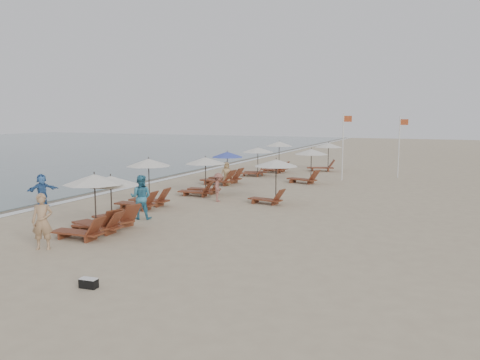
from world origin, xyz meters
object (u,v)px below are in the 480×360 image
at_px(inland_station_1, 307,162).
at_px(flag_pole_near, 343,143).
at_px(inland_station_2, 325,154).
at_px(beachgoer_mid_b, 218,187).
at_px(waterline_walker, 42,190).
at_px(lounger_station_0, 90,206).
at_px(beachgoer_mid_a, 141,197).
at_px(lounger_station_2, 145,185).
at_px(beachgoer_far_b, 227,174).
at_px(beachgoer_near, 42,221).
at_px(lounger_station_4, 223,170).
at_px(lounger_station_6, 277,157).
at_px(lounger_station_3, 202,175).
at_px(duffel_bag, 89,283).
at_px(lounger_station_5, 256,159).
at_px(inland_station_0, 272,174).
at_px(lounger_station_1, 106,204).

height_order(inland_station_1, flag_pole_near, flag_pole_near).
xyz_separation_m(inland_station_2, beachgoer_mid_b, (-1.74, -15.70, -0.59)).
distance_m(waterline_walker, flag_pole_near, 19.18).
distance_m(lounger_station_0, beachgoer_mid_a, 3.27).
distance_m(lounger_station_2, beachgoer_far_b, 8.26).
bearing_deg(beachgoer_near, lounger_station_0, 52.10).
bearing_deg(waterline_walker, lounger_station_4, 0.87).
bearing_deg(lounger_station_6, lounger_station_3, -91.19).
bearing_deg(duffel_bag, beachgoer_mid_a, 115.56).
bearing_deg(lounger_station_5, inland_station_0, -64.33).
distance_m(lounger_station_6, beachgoer_mid_b, 13.48).
relative_size(lounger_station_2, inland_station_1, 0.93).
distance_m(lounger_station_4, inland_station_0, 7.56).
relative_size(beachgoer_near, beachgoer_mid_a, 0.99).
xyz_separation_m(lounger_station_5, inland_station_0, (4.89, -10.18, 0.30)).
relative_size(waterline_walker, flag_pole_near, 0.35).
distance_m(inland_station_0, inland_station_1, 7.91).
bearing_deg(flag_pole_near, lounger_station_4, -144.49).
xyz_separation_m(beachgoer_near, beachgoer_mid_a, (0.22, 5.25, 0.01)).
bearing_deg(inland_station_0, lounger_station_1, -117.90).
xyz_separation_m(beachgoer_near, waterline_walker, (-5.79, 5.71, -0.14)).
height_order(lounger_station_4, duffel_bag, lounger_station_4).
xyz_separation_m(lounger_station_2, lounger_station_4, (-0.04, 8.81, -0.18)).
xyz_separation_m(lounger_station_5, beachgoer_far_b, (0.14, -5.36, -0.44)).
distance_m(inland_station_2, beachgoer_mid_a, 21.01).
bearing_deg(inland_station_0, lounger_station_6, 108.11).
height_order(lounger_station_3, lounger_station_6, lounger_station_6).
xyz_separation_m(lounger_station_2, lounger_station_3, (0.78, 4.41, 0.01)).
bearing_deg(lounger_station_0, flag_pole_near, 74.51).
xyz_separation_m(lounger_station_2, duffel_bag, (4.92, -9.77, -0.97)).
bearing_deg(lounger_station_6, inland_station_1, -52.58).
bearing_deg(lounger_station_3, beachgoer_far_b, 94.42).
bearing_deg(lounger_station_1, inland_station_0, 62.10).
height_order(beachgoer_mid_a, beachgoer_mid_b, beachgoer_mid_a).
relative_size(lounger_station_5, beachgoer_mid_b, 1.70).
xyz_separation_m(inland_station_0, waterline_walker, (-9.94, -5.16, -0.70)).
height_order(lounger_station_0, inland_station_2, lounger_station_0).
bearing_deg(inland_station_0, inland_station_1, 92.93).
distance_m(lounger_station_4, flag_pole_near, 8.40).
distance_m(inland_station_2, waterline_walker, 22.22).
bearing_deg(inland_station_1, inland_station_0, -87.07).
distance_m(inland_station_0, waterline_walker, 11.22).
height_order(inland_station_1, beachgoer_mid_a, inland_station_1).
height_order(lounger_station_2, beachgoer_mid_a, lounger_station_2).
height_order(lounger_station_0, waterline_walker, lounger_station_0).
relative_size(inland_station_2, beachgoer_mid_b, 1.90).
bearing_deg(lounger_station_5, lounger_station_1, -87.43).
height_order(lounger_station_0, lounger_station_5, lounger_station_0).
bearing_deg(lounger_station_5, inland_station_1, -27.01).
bearing_deg(beachgoer_far_b, beachgoer_mid_b, -106.17).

